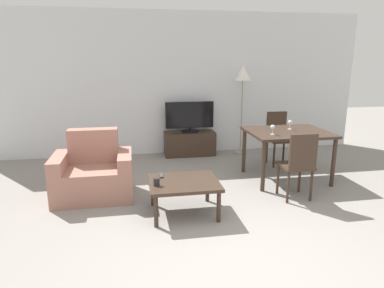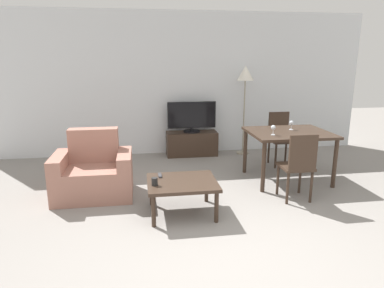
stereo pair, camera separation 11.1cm
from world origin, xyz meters
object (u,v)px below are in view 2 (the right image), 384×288
Objects in this scene: remote_primary at (160,175)px; floor_lamp at (245,78)px; dining_table at (289,137)px; dining_chair_far at (280,136)px; cup_white_near at (155,182)px; wine_glass_left at (273,128)px; tv_stand at (192,143)px; wine_glass_center at (291,123)px; armchair at (94,174)px; tv at (192,117)px; coffee_table at (182,185)px; dining_chair_near at (298,163)px.

floor_lamp is at bearing 52.10° from remote_primary.
dining_table is 1.30× the size of dining_chair_far.
wine_glass_left is at bearing 25.68° from cup_white_near.
wine_glass_center is at bearing -48.12° from tv_stand.
armchair is 2.46m from tv.
armchair is at bearing -132.24° from tv.
cup_white_near is at bearing -107.59° from tv.
floor_lamp is (1.52, 2.49, 1.11)m from coffee_table.
cup_white_near is at bearing -107.58° from tv_stand.
armchair is 11.16× the size of cup_white_near.
dining_chair_near is at bearing -66.50° from tv.
tv is 1.68m from dining_chair_far.
remote_primary is 1.03× the size of wine_glass_left.
armchair is at bearing -174.00° from wine_glass_center.
floor_lamp is 1.59m from wine_glass_center.
dining_chair_near is 1.01m from wine_glass_center.
cup_white_near is at bearing -104.27° from remote_primary.
armchair is at bearing -146.49° from floor_lamp.
coffee_table is 5.67× the size of wine_glass_center.
floor_lamp is at bearing 102.22° from wine_glass_center.
armchair is 2.74m from dining_chair_near.
armchair reaches higher than remote_primary.
dining_chair_far is at bearing 79.42° from wine_glass_center.
dining_table reaches higher than tv_stand.
armchair is 2.90m from dining_table.
dining_chair_far is 6.14× the size of remote_primary.
armchair is at bearing 148.97° from remote_primary.
remote_primary reaches higher than coffee_table.
tv is 2.61m from coffee_table.
armchair is 3.02m from wine_glass_center.
tv is at bearing 47.76° from armchair.
cup_white_near is (-0.83, -2.63, -0.29)m from tv.
dining_table reaches higher than coffee_table.
tv is 6.33× the size of wine_glass_center.
dining_chair_near is 2.53m from floor_lamp.
cup_white_near is at bearing -152.07° from wine_glass_center.
dining_chair_far reaches higher than coffee_table.
tv is (1.63, 1.79, 0.44)m from armchair.
floor_lamp is at bearing 33.51° from armchair.
tv reaches higher than wine_glass_left.
wine_glass_left is (1.42, 0.75, 0.50)m from coffee_table.
floor_lamp reaches higher than wine_glass_left.
armchair reaches higher than cup_white_near.
remote_primary is (-0.25, 0.22, 0.06)m from coffee_table.
dining_table is (1.25, -1.59, -0.07)m from tv.
tv_stand is 6.66× the size of wine_glass_left.
wine_glass_left reaches higher than tv_stand.
wine_glass_left is (-0.33, -0.19, 0.19)m from dining_table.
floor_lamp is at bearing 98.44° from dining_table.
cup_white_near reaches higher than tv_stand.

